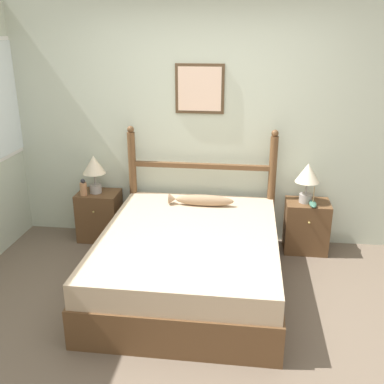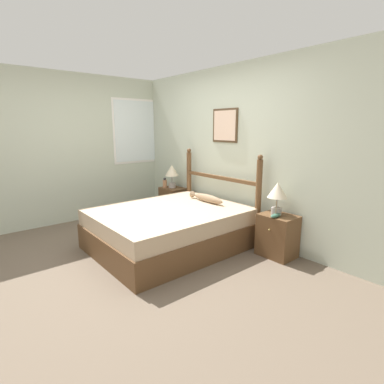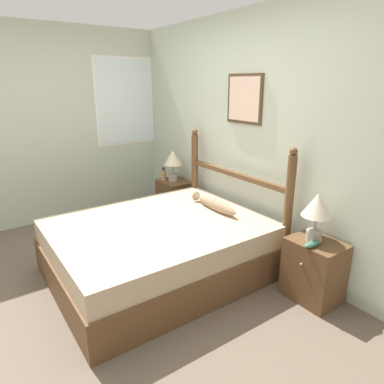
{
  "view_description": "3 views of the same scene",
  "coord_description": "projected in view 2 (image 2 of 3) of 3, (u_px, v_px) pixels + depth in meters",
  "views": [
    {
      "loc": [
        0.45,
        -2.99,
        2.26
      ],
      "look_at": [
        -0.05,
        0.91,
        0.82
      ],
      "focal_mm": 42.0,
      "sensor_mm": 36.0,
      "label": 1
    },
    {
      "loc": [
        3.21,
        -1.7,
        1.65
      ],
      "look_at": [
        0.06,
        0.93,
        0.76
      ],
      "focal_mm": 28.0,
      "sensor_mm": 36.0,
      "label": 2
    },
    {
      "loc": [
        2.65,
        -0.88,
        1.84
      ],
      "look_at": [
        0.04,
        0.94,
        0.81
      ],
      "focal_mm": 32.0,
      "sensor_mm": 36.0,
      "label": 3
    }
  ],
  "objects": [
    {
      "name": "model_boat",
      "position": [
        276.0,
        215.0,
        3.71
      ],
      "size": [
        0.07,
        0.18,
        0.21
      ],
      "color": "#386651",
      "rests_on": "nightstand_right"
    },
    {
      "name": "wall_left",
      "position": [
        71.0,
        149.0,
        5.17
      ],
      "size": [
        0.08,
        6.4,
        2.55
      ],
      "color": "beige",
      "rests_on": "ground_plane"
    },
    {
      "name": "bottle",
      "position": [
        165.0,
        183.0,
        5.54
      ],
      "size": [
        0.08,
        0.08,
        0.19
      ],
      "color": "tan",
      "rests_on": "nightstand_left"
    },
    {
      "name": "ground_plane",
      "position": [
        133.0,
        259.0,
        3.82
      ],
      "size": [
        16.0,
        16.0,
        0.0
      ],
      "primitive_type": "plane",
      "color": "brown"
    },
    {
      "name": "nightstand_left",
      "position": [
        173.0,
        202.0,
        5.57
      ],
      "size": [
        0.45,
        0.38,
        0.55
      ],
      "color": "brown",
      "rests_on": "ground_plane"
    },
    {
      "name": "bed",
      "position": [
        170.0,
        228.0,
        4.16
      ],
      "size": [
        1.59,
        2.0,
        0.55
      ],
      "color": "brown",
      "rests_on": "ground_plane"
    },
    {
      "name": "fish_pillow",
      "position": [
        207.0,
        198.0,
        4.48
      ],
      "size": [
        0.67,
        0.11,
        0.12
      ],
      "color": "#997A5B",
      "rests_on": "bed"
    },
    {
      "name": "table_lamp_left",
      "position": [
        172.0,
        172.0,
        5.47
      ],
      "size": [
        0.25,
        0.25,
        0.42
      ],
      "color": "gray",
      "rests_on": "nightstand_left"
    },
    {
      "name": "nightstand_right",
      "position": [
        277.0,
        236.0,
        3.87
      ],
      "size": [
        0.45,
        0.38,
        0.55
      ],
      "color": "brown",
      "rests_on": "ground_plane"
    },
    {
      "name": "headboard",
      "position": [
        219.0,
        190.0,
        4.68
      ],
      "size": [
        1.59,
        0.08,
        1.29
      ],
      "color": "brown",
      "rests_on": "ground_plane"
    },
    {
      "name": "table_lamp_right",
      "position": [
        277.0,
        192.0,
        3.77
      ],
      "size": [
        0.25,
        0.25,
        0.42
      ],
      "color": "gray",
      "rests_on": "nightstand_right"
    },
    {
      "name": "wall_back",
      "position": [
        229.0,
        151.0,
        4.63
      ],
      "size": [
        6.4,
        0.08,
        2.55
      ],
      "color": "beige",
      "rests_on": "ground_plane"
    }
  ]
}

